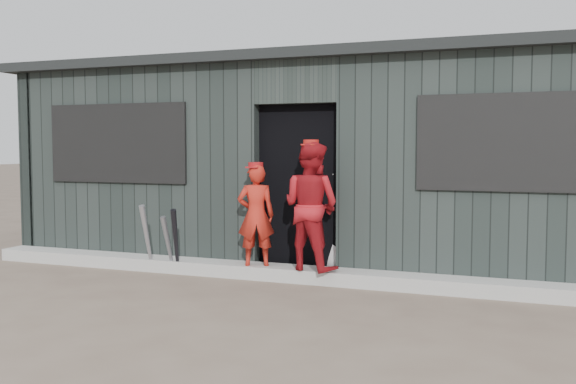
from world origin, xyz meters
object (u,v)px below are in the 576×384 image
at_px(bat_right, 176,242).
at_px(dugout, 332,163).
at_px(player_red_right, 311,206).
at_px(player_red_left, 256,215).
at_px(bat_left, 147,239).
at_px(player_grey_back, 340,219).
at_px(bat_mid, 168,245).

bearing_deg(bat_right, dugout, 55.37).
relative_size(player_red_right, dugout, 0.17).
relative_size(player_red_left, player_red_right, 0.82).
relative_size(bat_right, player_red_left, 0.71).
xyz_separation_m(bat_left, dugout, (1.71, 1.92, 0.87)).
height_order(bat_left, dugout, dugout).
distance_m(bat_left, player_red_left, 1.38).
distance_m(player_red_left, player_red_right, 0.68).
height_order(player_grey_back, dugout, dugout).
distance_m(bat_mid, player_grey_back, 2.05).
bearing_deg(player_red_right, player_red_left, 16.10).
bearing_deg(player_grey_back, bat_right, 36.04).
bearing_deg(player_grey_back, player_red_left, 46.84).
bearing_deg(player_red_left, dugout, -125.54).
relative_size(bat_right, player_red_right, 0.59).
relative_size(bat_left, player_red_right, 0.61).
height_order(bat_left, player_red_left, player_red_left).
bearing_deg(bat_right, bat_left, -179.26).
distance_m(bat_right, player_grey_back, 1.94).
bearing_deg(bat_left, player_red_right, 5.00).
height_order(player_red_right, dugout, dugout).
bearing_deg(player_grey_back, bat_left, 32.51).
bearing_deg(bat_mid, player_red_right, 4.09).
xyz_separation_m(bat_mid, dugout, (1.45, 1.87, 0.94)).
bearing_deg(player_red_right, bat_left, 22.11).
bearing_deg(dugout, player_red_left, -102.33).
relative_size(bat_right, player_grey_back, 0.62).
distance_m(player_red_left, dugout, 1.86).
distance_m(bat_mid, bat_right, 0.15).
distance_m(bat_mid, player_red_right, 1.81).
height_order(bat_left, bat_mid, bat_left).
height_order(bat_right, dugout, dugout).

